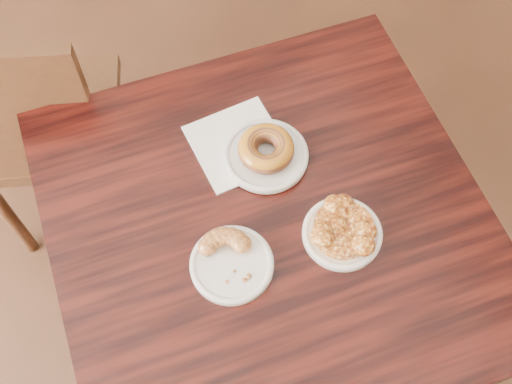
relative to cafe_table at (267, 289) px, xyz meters
name	(u,v)px	position (x,y,z in m)	size (l,w,h in m)	color
floor	(164,322)	(-0.26, 0.15, -0.38)	(5.00, 5.00, 0.00)	black
cafe_table	(267,289)	(0.00, 0.00, 0.00)	(0.81, 0.81, 0.75)	black
chair_far	(46,119)	(-0.34, 0.64, 0.08)	(0.41, 0.41, 0.90)	black
napkin	(238,144)	(0.01, 0.18, 0.38)	(0.17, 0.17, 0.00)	white
plate_donut	(266,156)	(0.05, 0.13, 0.39)	(0.17, 0.17, 0.01)	silver
plate_cruller	(232,265)	(-0.10, -0.05, 0.38)	(0.15, 0.15, 0.01)	white
plate_fritter	(342,234)	(0.11, -0.08, 0.38)	(0.15, 0.15, 0.01)	white
glazed_donut	(266,149)	(0.05, 0.13, 0.41)	(0.11, 0.11, 0.04)	#995E16
apple_fritter	(344,228)	(0.11, -0.08, 0.41)	(0.15, 0.15, 0.04)	#491A07
cruller_fragment	(231,260)	(-0.10, -0.05, 0.40)	(0.12, 0.12, 0.03)	#5D3612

